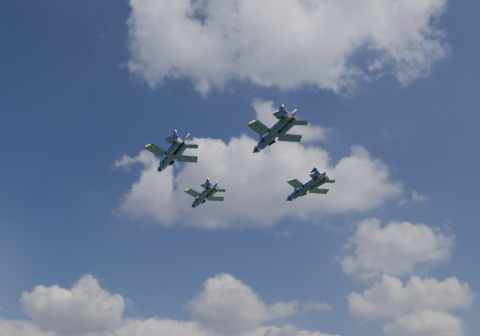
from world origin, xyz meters
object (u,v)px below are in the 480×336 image
Objects in this scene: jet_left at (168,160)px; jet_slot at (268,139)px; jet_right at (301,191)px; jet_lead at (201,199)px.

jet_slot is (22.07, -3.33, 0.27)m from jet_left.
jet_slot reaches higher than jet_left.
jet_slot reaches higher than jet_right.
jet_slot is at bearing -144.37° from jet_right.
jet_left is at bearing 173.20° from jet_right.
jet_lead is 24.82m from jet_right.
jet_right is at bearing 38.62° from jet_slot.
jet_left is 1.02× the size of jet_right.
jet_right is 23.37m from jet_slot.
jet_left is 0.97× the size of jet_slot.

